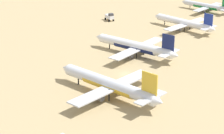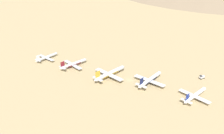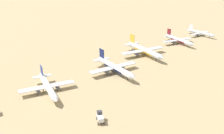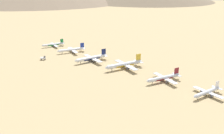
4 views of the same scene
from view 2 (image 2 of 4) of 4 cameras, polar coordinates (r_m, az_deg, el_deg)
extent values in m
plane|color=tan|center=(227.60, 4.02, -3.13)|extent=(1800.00, 1800.00, 0.00)
cylinder|color=white|center=(210.59, 19.16, -6.29)|extent=(29.51, 7.11, 3.10)
cone|color=white|center=(223.24, 21.19, -4.68)|extent=(3.00, 3.37, 3.04)
cone|color=white|center=(198.55, 16.88, -8.07)|extent=(2.65, 3.08, 2.79)
cube|color=navy|center=(198.80, 17.46, -6.85)|extent=(4.48, 0.90, 5.71)
cube|color=silver|center=(200.21, 17.26, -7.70)|extent=(3.93, 10.05, 0.29)
cube|color=silver|center=(209.93, 18.97, -6.54)|extent=(7.86, 28.03, 0.37)
cylinder|color=#4C4C54|center=(212.82, 17.88, -6.24)|extent=(3.65, 2.33, 1.88)
cylinder|color=#4C4C54|center=(209.31, 20.17, -7.23)|extent=(3.65, 2.33, 1.88)
cylinder|color=black|center=(220.31, 20.53, -5.56)|extent=(0.36, 0.36, 3.12)
cylinder|color=black|center=(210.77, 18.31, -6.72)|extent=(0.36, 0.36, 3.12)
cylinder|color=black|center=(209.24, 19.31, -7.15)|extent=(0.36, 0.36, 3.12)
cylinder|color=silver|center=(223.27, 9.05, -2.91)|extent=(33.31, 3.94, 3.51)
cone|color=silver|center=(237.32, 11.36, -1.24)|extent=(3.00, 3.48, 3.44)
cone|color=silver|center=(209.98, 6.46, -4.77)|extent=(2.63, 3.19, 3.16)
cube|color=#141E51|center=(210.32, 7.03, -3.45)|extent=(5.09, 0.39, 6.47)
cube|color=silver|center=(211.81, 6.89, -4.39)|extent=(3.10, 11.13, 0.33)
cube|color=silver|center=(222.52, 8.85, -3.19)|extent=(5.02, 31.48, 0.42)
cylinder|color=#4C4C54|center=(226.15, 7.74, -2.95)|extent=(3.91, 2.17, 2.13)
cylinder|color=#4C4C54|center=(221.36, 10.15, -3.84)|extent=(3.91, 2.17, 2.13)
cylinder|color=black|center=(234.01, 10.65, -2.18)|extent=(0.41, 0.41, 3.53)
cylinder|color=black|center=(223.62, 8.18, -3.42)|extent=(0.41, 0.41, 3.53)
cylinder|color=black|center=(221.53, 9.22, -3.81)|extent=(0.41, 0.41, 3.53)
cylinder|color=#141E51|center=(223.40, 9.05, -2.97)|extent=(18.34, 3.75, 3.52)
cylinder|color=silver|center=(230.44, -0.49, -1.48)|extent=(36.05, 6.86, 3.79)
cone|color=silver|center=(243.15, 2.75, 0.07)|extent=(3.49, 3.97, 3.71)
cone|color=silver|center=(218.85, -4.05, -3.18)|extent=(3.07, 3.63, 3.41)
cube|color=gold|center=(218.78, -3.39, -1.84)|extent=(5.49, 0.82, 6.97)
cube|color=#B6BBC5|center=(220.38, -3.48, -2.82)|extent=(4.20, 12.18, 0.36)
cube|color=#B6BBC5|center=(229.82, -0.75, -1.75)|extent=(7.88, 34.17, 0.45)
cylinder|color=#4C4C54|center=(234.72, -1.64, -1.49)|extent=(4.37, 2.64, 2.29)
cylinder|color=#4C4C54|center=(227.30, 0.47, -2.48)|extent=(4.37, 2.64, 2.29)
cylinder|color=black|center=(240.25, 1.80, -0.86)|extent=(0.44, 0.44, 3.81)
cylinder|color=black|center=(231.59, -1.37, -1.97)|extent=(0.44, 0.44, 3.81)
cylinder|color=black|center=(228.37, -0.46, -2.41)|extent=(0.44, 0.44, 3.81)
cylinder|color=gold|center=(230.57, -0.49, -1.54)|extent=(19.98, 5.48, 3.79)
cylinder|color=silver|center=(253.83, -9.10, 0.75)|extent=(29.74, 7.03, 3.12)
cone|color=silver|center=(262.12, -6.22, 1.80)|extent=(3.01, 3.38, 3.06)
cone|color=silver|center=(246.38, -12.14, -0.35)|extent=(2.65, 3.09, 2.81)
cube|color=maroon|center=(246.12, -11.64, 0.62)|extent=(4.52, 0.89, 5.75)
cube|color=#B6BBC5|center=(247.34, -11.67, -0.11)|extent=(3.92, 10.13, 0.30)
cube|color=#B6BBC5|center=(253.46, -9.32, 0.56)|extent=(7.79, 28.24, 0.37)
cylinder|color=#4C4C54|center=(258.02, -9.81, 0.73)|extent=(3.67, 2.33, 1.89)
cylinder|color=#4C4C54|center=(250.56, -8.54, 0.01)|extent=(3.67, 2.33, 1.89)
cylinder|color=black|center=(260.33, -7.05, 1.12)|extent=(0.36, 0.36, 3.14)
cylinder|color=black|center=(255.26, -9.73, 0.39)|extent=(0.36, 0.36, 3.14)
cylinder|color=black|center=(252.02, -9.18, 0.08)|extent=(0.36, 0.36, 3.14)
cylinder|color=maroon|center=(253.93, -9.10, 0.71)|extent=(16.55, 5.27, 3.13)
cylinder|color=silver|center=(277.11, -15.18, 2.31)|extent=(25.95, 2.77, 2.74)
cone|color=silver|center=(284.64, -12.91, 3.23)|extent=(2.31, 2.69, 2.68)
cone|color=silver|center=(270.17, -17.53, 1.34)|extent=(2.02, 2.47, 2.47)
cube|color=white|center=(270.14, -17.17, 2.14)|extent=(3.96, 0.26, 5.05)
cube|color=#B6BBC5|center=(271.10, -17.17, 1.55)|extent=(2.32, 8.65, 0.26)
cube|color=#B6BBC5|center=(276.74, -15.34, 2.15)|extent=(3.63, 24.51, 0.32)
cylinder|color=#4C4C54|center=(280.74, -15.75, 2.22)|extent=(3.03, 1.66, 1.66)
cylinder|color=#4C4C54|center=(274.16, -14.68, 1.77)|extent=(3.03, 1.66, 1.66)
cylinder|color=black|center=(282.96, -13.55, 2.65)|extent=(0.32, 0.32, 2.75)
cylinder|color=black|center=(278.27, -15.66, 1.98)|extent=(0.32, 0.32, 2.75)
cylinder|color=black|center=(275.42, -15.20, 1.78)|extent=(0.32, 0.32, 2.75)
cube|color=silver|center=(244.22, 20.58, -2.20)|extent=(5.69, 4.15, 1.70)
cube|color=#333338|center=(242.41, 20.36, -2.00)|extent=(2.47, 2.61, 1.10)
cylinder|color=black|center=(242.85, 20.40, -2.71)|extent=(1.15, 0.75, 1.10)
cylinder|color=black|center=(244.15, 20.02, -2.49)|extent=(1.15, 0.75, 1.10)
cylinder|color=black|center=(245.58, 21.04, -2.49)|extent=(1.15, 0.75, 1.10)
cylinder|color=black|center=(246.87, 20.65, -2.27)|extent=(1.15, 0.75, 1.10)
camera|label=1|loc=(251.38, -32.25, 10.65)|focal=73.27mm
camera|label=3|loc=(289.31, 36.19, 10.79)|focal=40.10mm
camera|label=4|loc=(425.51, -7.56, 21.88)|focal=40.40mm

